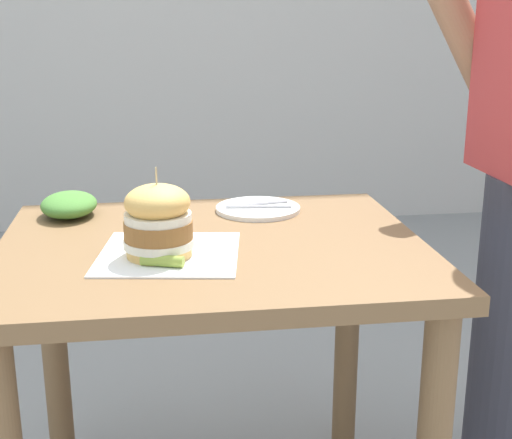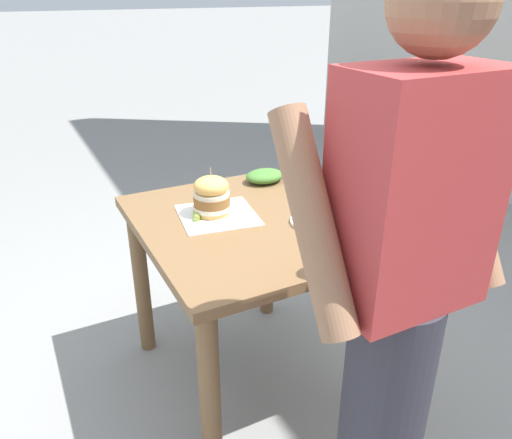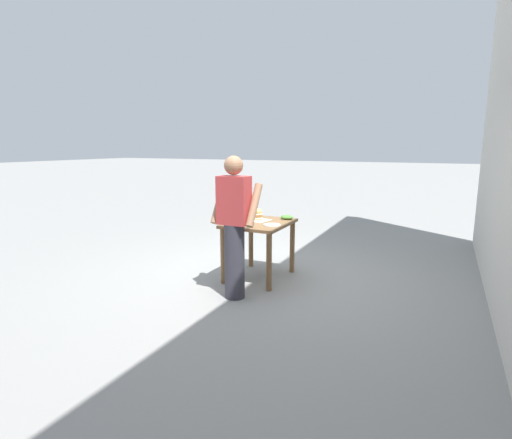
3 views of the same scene
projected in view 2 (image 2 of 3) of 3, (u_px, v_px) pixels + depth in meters
ground_plane at (246, 378)px, 2.25m from camera, size 80.00×80.00×0.00m
patio_table at (245, 255)px, 1.99m from camera, size 0.78×0.95×0.78m
serving_paper at (218, 215)px, 1.97m from camera, size 0.33×0.33×0.00m
sandwich at (212, 195)px, 1.95m from camera, size 0.15×0.15×0.19m
pickle_spear at (196, 214)px, 1.94m from camera, size 0.05×0.09×0.02m
side_plate_with_forks at (319, 221)px, 1.91m from camera, size 0.22×0.22×0.02m
side_salad at (265, 176)px, 2.30m from camera, size 0.18×0.14×0.06m
diner_across_table at (397, 301)px, 1.26m from camera, size 0.55×0.35×1.69m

